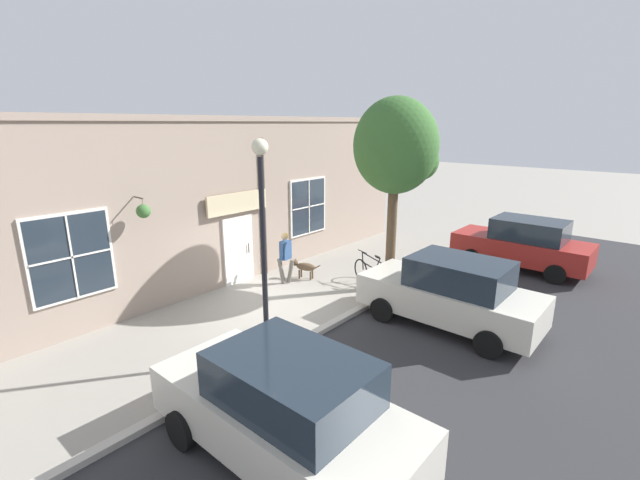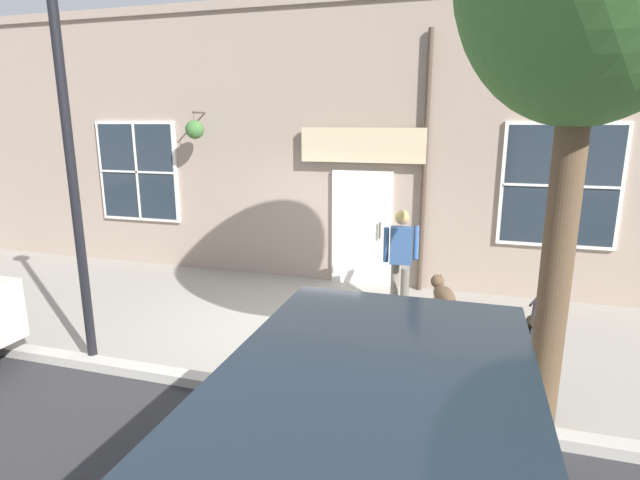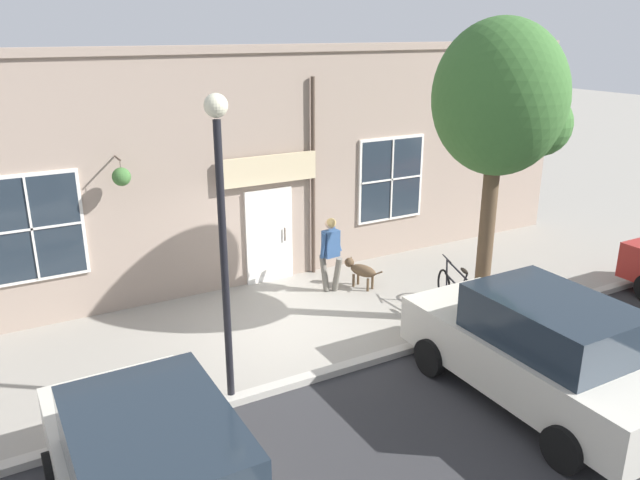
% 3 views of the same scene
% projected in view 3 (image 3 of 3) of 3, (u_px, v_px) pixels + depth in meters
% --- Properties ---
extents(ground_plane, '(90.00, 90.00, 0.00)m').
position_uv_depth(ground_plane, '(292.00, 323.00, 11.98)').
color(ground_plane, gray).
extents(storefront_facade, '(0.95, 18.00, 5.07)m').
position_uv_depth(storefront_facade, '(240.00, 171.00, 13.10)').
color(storefront_facade, gray).
rests_on(storefront_facade, ground_plane).
extents(pedestrian_walking, '(0.55, 0.55, 1.64)m').
position_uv_depth(pedestrian_walking, '(331.00, 248.00, 13.14)').
color(pedestrian_walking, '#6B665B').
rests_on(pedestrian_walking, ground_plane).
extents(dog_on_leash, '(1.01, 0.48, 0.63)m').
position_uv_depth(dog_on_leash, '(361.00, 270.00, 13.53)').
color(dog_on_leash, brown).
rests_on(dog_on_leash, ground_plane).
extents(street_tree_by_curb, '(2.45, 2.20, 5.59)m').
position_uv_depth(street_tree_by_curb, '(502.00, 103.00, 10.73)').
color(street_tree_by_curb, brown).
rests_on(street_tree_by_curb, ground_plane).
extents(leaning_bicycle, '(1.70, 0.46, 1.00)m').
position_uv_depth(leaning_bicycle, '(457.00, 293.00, 12.38)').
color(leaning_bicycle, black).
rests_on(leaning_bicycle, ground_plane).
extents(parked_car_mid_block, '(4.30, 1.94, 1.75)m').
position_uv_depth(parked_car_mid_block, '(539.00, 350.00, 9.19)').
color(parked_car_mid_block, beige).
rests_on(parked_car_mid_block, ground_plane).
extents(street_lamp, '(0.32, 0.32, 4.59)m').
position_uv_depth(street_lamp, '(221.00, 210.00, 8.52)').
color(street_lamp, black).
rests_on(street_lamp, ground_plane).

